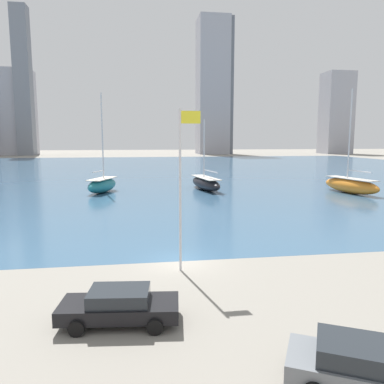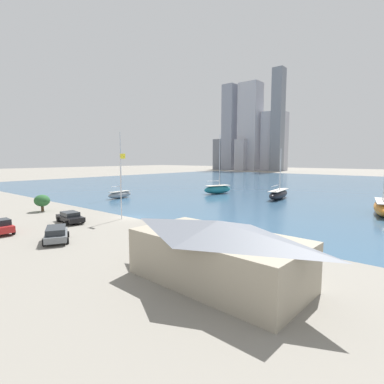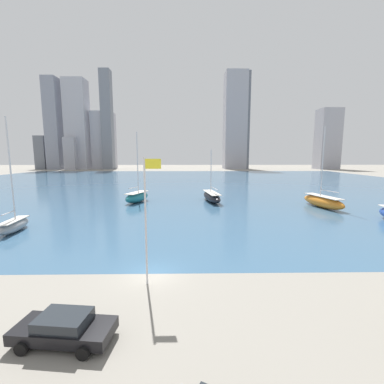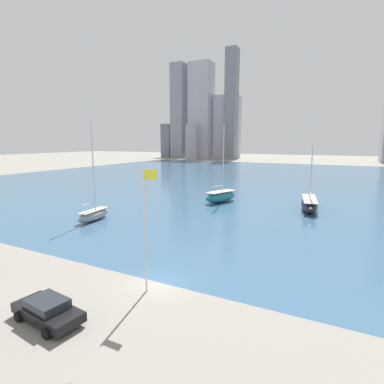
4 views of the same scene
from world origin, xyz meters
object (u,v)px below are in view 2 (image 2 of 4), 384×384
Objects in this scene: parked_wagon_gray at (56,234)px; sailboat_gray at (120,194)px; sailboat_black at (278,194)px; sailboat_teal at (218,189)px; sailboat_orange at (383,207)px; flag_pole at (121,183)px; boat_shed at (217,252)px; parked_pickup_red at (0,226)px; parked_sedan_black at (70,217)px.

sailboat_gray is at bearing 71.02° from parked_wagon_gray.
sailboat_black reaches higher than parked_wagon_gray.
sailboat_orange is (35.22, -5.99, 0.03)m from sailboat_teal.
sailboat_gray is at bearing -150.12° from sailboat_black.
parked_wagon_gray is at bearing -102.94° from sailboat_black.
flag_pole is at bearing -41.38° from sailboat_gray.
sailboat_gray is at bearing 153.93° from boat_shed.
parked_pickup_red is at bearing -104.40° from flag_pole.
sailboat_orange is at bearing -27.07° from sailboat_black.
sailboat_orange is at bearing 11.52° from sailboat_gray.
parked_wagon_gray is (23.13, -25.01, -0.12)m from sailboat_gray.
sailboat_gray reaches higher than parked_pickup_red.
sailboat_black is at bearing 32.61° from sailboat_gray.
sailboat_gray is 34.07m from parked_wagon_gray.
sailboat_black is at bearing 111.32° from boat_shed.
parked_wagon_gray is at bearing -131.86° from sailboat_orange.
sailboat_orange is 2.90× the size of parked_wagon_gray.
sailboat_black is 50.15m from parked_pickup_red.
parked_sedan_black is (4.04, -39.88, -0.37)m from sailboat_teal.
parked_wagon_gray is at bearing -119.69° from parked_sedan_black.
parked_sedan_black is at bearing -63.41° from sailboat_teal.
parked_sedan_black is (15.46, -19.46, -0.19)m from sailboat_gray.
parked_sedan_black is (-31.19, -33.89, -0.40)m from sailboat_orange.
sailboat_teal is 3.19× the size of parked_pickup_red.
sailboat_orange reaches higher than parked_sedan_black.
sailboat_orange reaches higher than sailboat_gray.
flag_pole is at bearing 48.81° from parked_wagon_gray.
boat_shed is 0.83× the size of sailboat_orange.
sailboat_black is at bearing 23.49° from sailboat_teal.
flag_pole reaches higher than parked_sedan_black.
sailboat_orange reaches higher than parked_wagon_gray.
sailboat_teal is (11.42, 20.42, 0.18)m from sailboat_gray.
sailboat_orange is (27.82, 27.96, -4.01)m from flag_pole.
sailboat_gray is 31.55m from parked_pickup_red.
parked_pickup_red is at bearing -64.70° from sailboat_teal.
flag_pole is 0.64× the size of sailboat_orange.
sailboat_teal is 48.22m from parked_pickup_red.
sailboat_orange is at bearing 45.14° from flag_pole.
boat_shed is at bearing -21.54° from flag_pole.
sailboat_orange is 46.06m from parked_sedan_black.
parked_wagon_gray is at bearing -69.45° from flag_pole.
sailboat_orange is 3.31× the size of parked_pickup_red.
sailboat_teal is at bearing 174.28° from sailboat_black.
flag_pole is 1.85× the size of parked_wagon_gray.
parked_sedan_black is (-26.40, 3.16, -1.42)m from boat_shed.
sailboat_orange is at bearing 11.16° from sailboat_teal.
sailboat_orange is 45.93m from parked_wagon_gray.
parked_sedan_black is at bearing -119.56° from flag_pole.
parked_pickup_red is (-3.63, -14.13, -4.29)m from flag_pole.
sailboat_teal reaches higher than parked_sedan_black.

